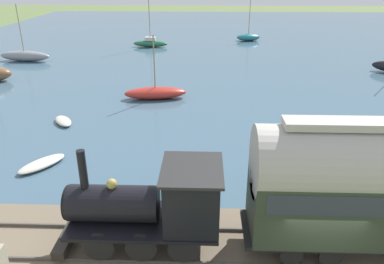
{
  "coord_description": "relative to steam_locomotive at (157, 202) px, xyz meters",
  "views": [
    {
      "loc": [
        -9.6,
        3.77,
        9.53
      ],
      "look_at": [
        8.01,
        4.4,
        1.79
      ],
      "focal_mm": 35.0,
      "sensor_mm": 36.0,
      "label": 1
    }
  ],
  "objects": [
    {
      "name": "sailboat_red",
      "position": [
        17.61,
        2.33,
        -1.74
      ],
      "size": [
        2.3,
        5.06,
        4.98
      ],
      "rotation": [
        0.0,
        0.0,
        0.14
      ],
      "color": "#B72D23",
      "rests_on": "harbor_water"
    },
    {
      "name": "rowboat_mid_harbor",
      "position": [
        12.19,
        7.84,
        -2.05
      ],
      "size": [
        2.25,
        1.94,
        0.32
      ],
      "rotation": [
        0.0,
        0.0,
        -0.96
      ],
      "color": "beige",
      "rests_on": "harbor_water"
    },
    {
      "name": "sailboat_gray",
      "position": [
        30.12,
        18.49,
        -1.63
      ],
      "size": [
        1.93,
        5.83,
        6.09
      ],
      "rotation": [
        0.0,
        0.0,
        -0.09
      ],
      "color": "gray",
      "rests_on": "harbor_water"
    },
    {
      "name": "harbor_water",
      "position": [
        42.65,
        -5.36,
        -2.22
      ],
      "size": [
        80.0,
        80.0,
        0.01
      ],
      "color": "#426075",
      "rests_on": "ground"
    },
    {
      "name": "rowboat_near_shore",
      "position": [
        7.43,
        -6.68,
        -1.95
      ],
      "size": [
        2.3,
        1.99,
        0.52
      ],
      "rotation": [
        0.0,
        0.0,
        0.94
      ],
      "color": "beige",
      "rests_on": "harbor_water"
    },
    {
      "name": "rowboat_off_pier",
      "position": [
        6.27,
        6.87,
        -2.05
      ],
      "size": [
        2.76,
        2.36,
        0.32
      ],
      "rotation": [
        0.0,
        0.0,
        0.96
      ],
      "color": "beige",
      "rests_on": "harbor_water"
    },
    {
      "name": "steam_locomotive",
      "position": [
        0.0,
        0.0,
        0.0
      ],
      "size": [
        2.4,
        5.71,
        3.65
      ],
      "color": "black",
      "rests_on": "rail_embankment"
    },
    {
      "name": "sailboat_teal",
      "position": [
        43.87,
        -7.69,
        -1.7
      ],
      "size": [
        2.27,
        3.58,
        5.68
      ],
      "rotation": [
        0.0,
        0.0,
        0.16
      ],
      "color": "#1E707A",
      "rests_on": "harbor_water"
    },
    {
      "name": "rail_embankment",
      "position": [
        -0.0,
        -5.36,
        -2.03
      ],
      "size": [
        4.71,
        56.0,
        0.49
      ],
      "color": "#756651",
      "rests_on": "ground"
    },
    {
      "name": "sailboat_green",
      "position": [
        38.77,
        5.65,
        -1.67
      ],
      "size": [
        1.39,
        4.6,
        8.42
      ],
      "rotation": [
        0.0,
        0.0,
        -0.06
      ],
      "color": "#236B42",
      "rests_on": "harbor_water"
    }
  ]
}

